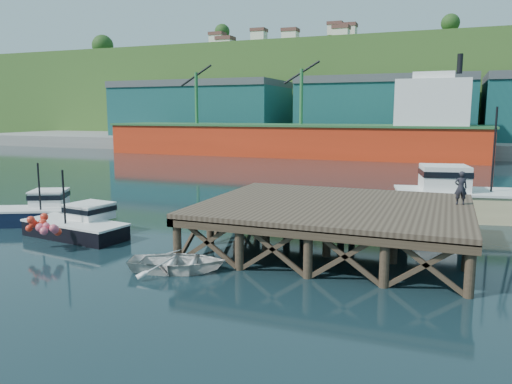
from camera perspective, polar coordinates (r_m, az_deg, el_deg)
The scene contains 12 objects.
ground at distance 25.59m, azimuth -3.26°, elevation -5.17°, with size 300.00×300.00×0.00m, color black.
wharf at distance 23.31m, azimuth 8.92°, elevation -1.79°, with size 12.00×10.00×2.62m.
far_quay at distance 93.30m, azimuth 14.85°, elevation 5.48°, with size 160.00×40.00×2.00m, color gray.
warehouse_left at distance 98.60m, azimuth -6.28°, elevation 9.10°, with size 32.00×16.00×9.00m, color #184F4E.
warehouse_mid at distance 88.19m, azimuth 14.62°, elevation 8.88°, with size 28.00×16.00×9.00m, color #184F4E.
cargo_ship at distance 73.09m, azimuth 6.30°, elevation 6.65°, with size 55.50×10.00×13.75m.
hillside at distance 123.10m, azimuth 16.64°, elevation 10.85°, with size 220.00×50.00×22.00m, color #2D511E.
boat_navy at distance 31.08m, azimuth -22.89°, elevation -1.99°, with size 6.01×4.36×3.56m.
boat_black at distance 27.08m, azimuth -19.62°, elevation -3.49°, with size 5.94×4.94×3.52m.
trawler at distance 32.46m, azimuth 24.06°, elevation -0.46°, with size 10.38×5.30×6.63m.
dinghy at distance 20.33m, azimuth -8.96°, elevation -7.88°, with size 2.74×3.84×0.79m, color silver.
dockworker at distance 24.54m, azimuth 22.36°, elevation 0.44°, with size 0.56×0.37×1.54m, color black.
Camera 1 is at (10.29, -22.58, 6.27)m, focal length 35.00 mm.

